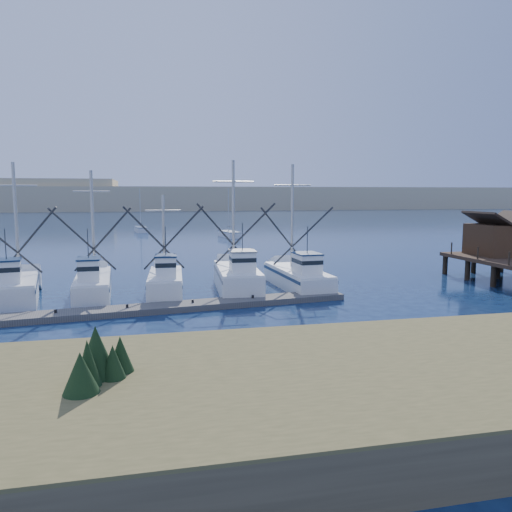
{
  "coord_description": "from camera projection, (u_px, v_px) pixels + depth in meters",
  "views": [
    {
      "loc": [
        -7.52,
        -24.49,
        7.18
      ],
      "look_at": [
        -0.32,
        8.0,
        3.0
      ],
      "focal_mm": 35.0,
      "sensor_mm": 36.0,
      "label": 1
    }
  ],
  "objects": [
    {
      "name": "dune_ridge",
      "position": [
        162.0,
        198.0,
        229.05
      ],
      "size": [
        360.0,
        60.0,
        10.0
      ],
      "primitive_type": "cube",
      "color": "tan",
      "rests_on": "ground"
    },
    {
      "name": "floating_dock",
      "position": [
        127.0,
        311.0,
        29.95
      ],
      "size": [
        28.5,
        5.49,
        0.38
      ],
      "primitive_type": "cube",
      "rotation": [
        0.0,
        0.0,
        0.13
      ],
      "color": "#5B5752",
      "rests_on": "ground"
    },
    {
      "name": "trawler_fleet",
      "position": [
        147.0,
        283.0,
        34.9
      ],
      "size": [
        27.89,
        9.19,
        9.64
      ],
      "color": "white",
      "rests_on": "ground"
    },
    {
      "name": "ground",
      "position": [
        295.0,
        331.0,
        26.24
      ],
      "size": [
        500.0,
        500.0,
        0.0
      ],
      "primitive_type": "plane",
      "color": "#0D1B3B",
      "rests_on": "ground"
    },
    {
      "name": "sailboat_near",
      "position": [
        229.0,
        234.0,
        82.37
      ],
      "size": [
        2.92,
        6.3,
        8.1
      ],
      "rotation": [
        0.0,
        0.0,
        0.17
      ],
      "color": "white",
      "rests_on": "ground"
    },
    {
      "name": "shore_bank",
      "position": [
        134.0,
        411.0,
        14.73
      ],
      "size": [
        40.0,
        10.0,
        1.6
      ],
      "primitive_type": "cube",
      "color": "#4C422D",
      "rests_on": "ground"
    },
    {
      "name": "sailboat_far",
      "position": [
        141.0,
        229.0,
        93.23
      ],
      "size": [
        2.64,
        6.3,
        8.1
      ],
      "rotation": [
        0.0,
        0.0,
        0.14
      ],
      "color": "white",
      "rests_on": "ground"
    }
  ]
}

